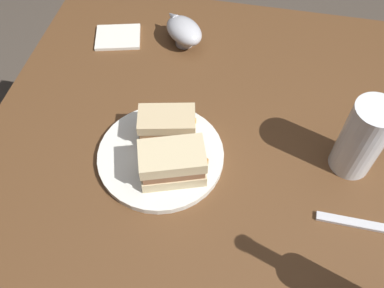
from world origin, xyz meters
TOP-DOWN VIEW (x-y plane):
  - ground_plane at (0.00, 0.00)m, footprint 6.00×6.00m
  - dining_table at (0.00, 0.00)m, footprint 1.00×0.97m
  - plate at (-0.12, -0.05)m, footprint 0.25×0.25m
  - sandwich_half_left at (-0.08, -0.09)m, footprint 0.14×0.11m
  - sandwich_half_right at (-0.11, 0.00)m, footprint 0.12×0.09m
  - potato_wedge_front at (-0.06, -0.05)m, footprint 0.05×0.02m
  - potato_wedge_middle at (-0.09, -0.00)m, footprint 0.04×0.04m
  - potato_wedge_back at (-0.08, 0.02)m, footprint 0.04×0.06m
  - potato_wedge_left_edge at (-0.08, -0.03)m, footprint 0.04×0.05m
  - potato_wedge_right_edge at (-0.04, -0.07)m, footprint 0.04×0.05m
  - pint_glass at (0.25, 0.01)m, footprint 0.08×0.08m
  - gravy_boat at (-0.14, 0.30)m, footprint 0.13×0.13m
  - napkin at (-0.31, 0.28)m, footprint 0.13×0.11m
  - fork at (0.28, -0.12)m, footprint 0.18×0.02m

SIDE VIEW (x-z plane):
  - ground_plane at x=0.00m, z-range 0.00..0.00m
  - dining_table at x=0.00m, z-range 0.00..0.75m
  - fork at x=0.28m, z-range 0.75..0.76m
  - napkin at x=-0.31m, z-range 0.75..0.76m
  - plate at x=-0.12m, z-range 0.75..0.77m
  - potato_wedge_back at x=-0.08m, z-range 0.77..0.78m
  - potato_wedge_front at x=-0.06m, z-range 0.77..0.79m
  - potato_wedge_left_edge at x=-0.08m, z-range 0.77..0.79m
  - potato_wedge_middle at x=-0.09m, z-range 0.77..0.79m
  - potato_wedge_right_edge at x=-0.04m, z-range 0.77..0.79m
  - gravy_boat at x=-0.14m, z-range 0.76..0.83m
  - sandwich_half_right at x=-0.11m, z-range 0.77..0.83m
  - sandwich_half_left at x=-0.08m, z-range 0.77..0.84m
  - pint_glass at x=0.25m, z-range 0.74..0.91m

